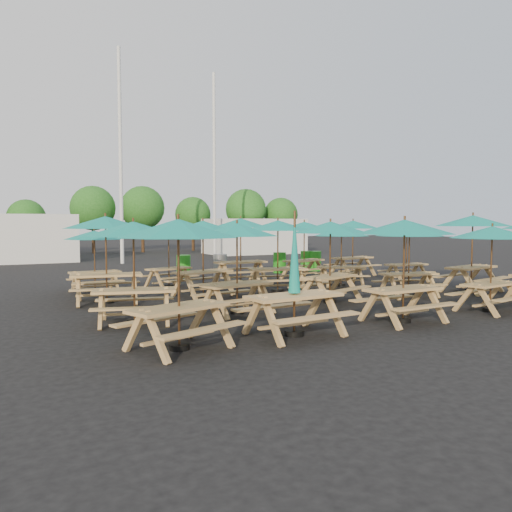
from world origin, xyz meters
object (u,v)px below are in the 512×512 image
picnic_unit_13 (409,235)px  picnic_unit_17 (473,225)px  picnic_unit_11 (241,226)px  waste_bin_0 (184,266)px  picnic_unit_4 (294,285)px  waste_bin_2 (280,263)px  picnic_unit_7 (169,237)px  picnic_unit_12 (492,237)px  picnic_unit_8 (404,232)px  picnic_unit_10 (278,229)px  picnic_unit_6 (203,230)px  waste_bin_3 (307,261)px  picnic_unit_3 (94,238)px  picnic_unit_5 (237,234)px  picnic_unit_9 (330,232)px  picnic_unit_2 (106,227)px  picnic_unit_18 (407,235)px  picnic_unit_1 (133,234)px  picnic_unit_0 (178,235)px  picnic_unit_19 (353,227)px  picnic_unit_14 (341,235)px  waste_bin_1 (220,265)px  picnic_unit_15 (304,229)px

picnic_unit_13 → picnic_unit_17: (2.62, -0.18, 0.30)m
picnic_unit_11 → waste_bin_0: 3.60m
picnic_unit_4 → waste_bin_2: (6.24, 11.26, -0.57)m
picnic_unit_7 → picnic_unit_12: (5.85, -8.59, 0.13)m
picnic_unit_8 → picnic_unit_10: picnic_unit_10 is taller
picnic_unit_6 → waste_bin_3: picnic_unit_6 is taller
picnic_unit_3 → picnic_unit_5: bearing=-68.3°
picnic_unit_12 → waste_bin_2: bearing=80.8°
picnic_unit_4 → picnic_unit_9: picnic_unit_4 is taller
picnic_unit_2 → picnic_unit_18: bearing=9.4°
picnic_unit_1 → waste_bin_0: 9.82m
picnic_unit_1 → waste_bin_2: bearing=59.2°
picnic_unit_8 → picnic_unit_10: 5.68m
picnic_unit_18 → waste_bin_2: size_ratio=2.24×
picnic_unit_4 → waste_bin_3: bearing=51.1°
picnic_unit_0 → picnic_unit_10: (5.35, 5.68, 0.01)m
picnic_unit_6 → picnic_unit_9: (2.71, -2.95, -0.02)m
picnic_unit_0 → picnic_unit_19: (10.86, 8.70, 0.03)m
picnic_unit_14 → waste_bin_3: picnic_unit_14 is taller
picnic_unit_1 → picnic_unit_10: picnic_unit_10 is taller
picnic_unit_3 → picnic_unit_11: (5.38, 0.03, 0.37)m
picnic_unit_0 → picnic_unit_7: picnic_unit_0 is taller
waste_bin_0 → picnic_unit_12: bearing=-69.5°
picnic_unit_4 → picnic_unit_12: (5.97, 0.01, 0.89)m
picnic_unit_11 → picnic_unit_14: (2.83, -2.52, -0.30)m
picnic_unit_12 → picnic_unit_6: bearing=124.9°
picnic_unit_6 → picnic_unit_18: picnic_unit_6 is taller
picnic_unit_4 → picnic_unit_0: bearing=175.2°
waste_bin_0 → waste_bin_1: same height
picnic_unit_9 → waste_bin_3: (4.85, 8.55, -1.57)m
picnic_unit_5 → waste_bin_1: picnic_unit_5 is taller
picnic_unit_17 → picnic_unit_12: bearing=-145.8°
picnic_unit_3 → picnic_unit_17: bearing=-29.3°
picnic_unit_15 → waste_bin_3: (2.16, 3.07, -1.58)m
picnic_unit_6 → picnic_unit_19: picnic_unit_19 is taller
picnic_unit_5 → waste_bin_1: (3.27, 8.61, -1.53)m
picnic_unit_9 → picnic_unit_6: bearing=113.6°
picnic_unit_1 → picnic_unit_3: (0.12, 5.78, -0.25)m
picnic_unit_1 → picnic_unit_4: 3.89m
picnic_unit_19 → waste_bin_3: (-0.46, 2.91, -1.63)m
waste_bin_1 → picnic_unit_6: bearing=-118.5°
picnic_unit_6 → picnic_unit_19: size_ratio=1.08×
picnic_unit_4 → picnic_unit_9: bearing=40.1°
picnic_unit_3 → picnic_unit_17: size_ratio=0.73×
picnic_unit_12 → waste_bin_0: bearing=102.7°
picnic_unit_19 → picnic_unit_5: bearing=-152.0°
waste_bin_0 → picnic_unit_14: bearing=-52.9°
picnic_unit_7 → picnic_unit_18: size_ratio=1.16×
picnic_unit_9 → waste_bin_2: bearing=50.2°
picnic_unit_0 → waste_bin_3: 15.67m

